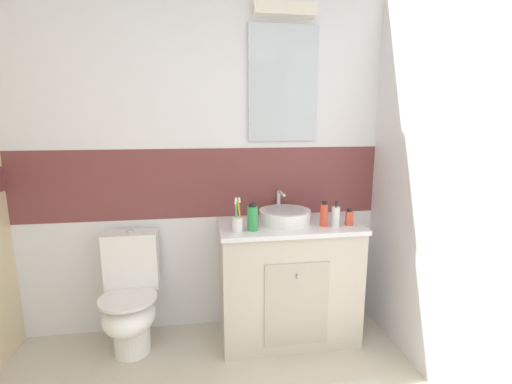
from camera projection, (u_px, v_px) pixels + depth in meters
name	position (u px, v px, depth m)	size (l,w,h in m)	color
wall_back_tiled	(204.00, 160.00, 2.60)	(3.20, 0.20, 2.50)	white
wall_right_plain	(512.00, 188.00, 1.60)	(0.10, 3.48, 2.50)	white
vanity_cabinet	(288.00, 280.00, 2.57)	(0.97, 0.52, 0.85)	beige
sink_basin	(285.00, 216.00, 2.49)	(0.35, 0.40, 0.20)	white
toilet	(131.00, 298.00, 2.42)	(0.37, 0.50, 0.81)	white
toothbrush_cup	(238.00, 222.00, 2.29)	(0.07, 0.07, 0.22)	white
soap_dispenser	(336.00, 216.00, 2.39)	(0.06, 0.06, 0.17)	white
perfume_flask_small	(349.00, 217.00, 2.42)	(0.04, 0.03, 0.12)	#D84C33
deodorant_spray_can	(324.00, 214.00, 2.40)	(0.05, 0.05, 0.17)	#D84C33
mouthwash_bottle	(253.00, 218.00, 2.30)	(0.07, 0.07, 0.18)	green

